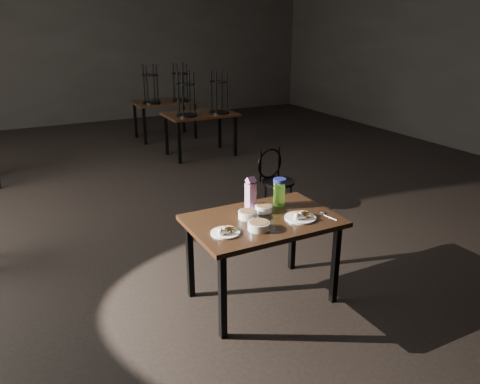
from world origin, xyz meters
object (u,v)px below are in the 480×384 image
main_table (263,227)px  bentwood_chair (275,177)px  water_bottle (279,192)px  juice_carton (251,194)px

main_table → bentwood_chair: 1.89m
water_bottle → juice_carton: bearing=172.1°
main_table → water_bottle: (0.27, 0.19, 0.20)m
main_table → water_bottle: 0.39m
main_table → water_bottle: bearing=35.0°
juice_carton → bentwood_chair: 1.74m
main_table → juice_carton: bearing=87.2°
juice_carton → water_bottle: (0.26, -0.04, -0.01)m
water_bottle → bentwood_chair: bearing=59.5°
juice_carton → water_bottle: juice_carton is taller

